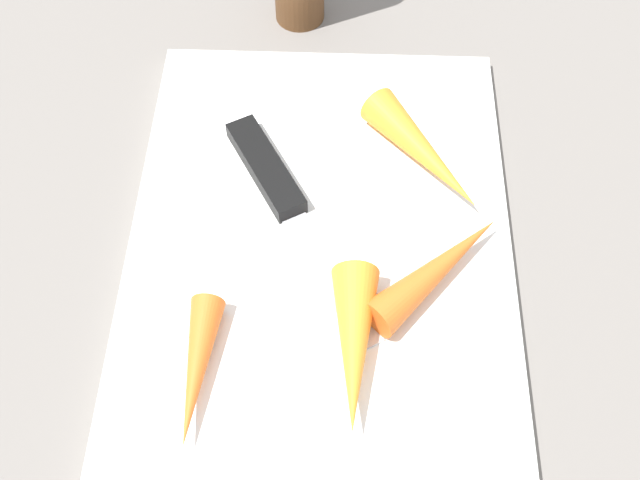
# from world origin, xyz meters

# --- Properties ---
(ground_plane) EXTENTS (1.40, 1.40, 0.00)m
(ground_plane) POSITION_xyz_m (0.00, 0.00, 0.00)
(ground_plane) COLOR slate
(cutting_board) EXTENTS (0.36, 0.26, 0.01)m
(cutting_board) POSITION_xyz_m (0.00, 0.00, 0.01)
(cutting_board) COLOR white
(cutting_board) RESTS_ON ground_plane
(knife) EXTENTS (0.18, 0.12, 0.01)m
(knife) POSITION_xyz_m (-0.04, -0.03, 0.02)
(knife) COLOR #B7B7BC
(knife) RESTS_ON cutting_board
(carrot_long) EXTENTS (0.10, 0.10, 0.03)m
(carrot_long) POSITION_xyz_m (0.03, 0.08, 0.03)
(carrot_long) COLOR orange
(carrot_long) RESTS_ON cutting_board
(carrot_short) EXTENTS (0.11, 0.03, 0.03)m
(carrot_short) POSITION_xyz_m (0.09, 0.02, 0.03)
(carrot_short) COLOR orange
(carrot_short) RESTS_ON cutting_board
(carrot_longest) EXTENTS (0.11, 0.09, 0.03)m
(carrot_longest) POSITION_xyz_m (-0.07, 0.07, 0.03)
(carrot_longest) COLOR orange
(carrot_longest) RESTS_ON cutting_board
(carrot_shortest) EXTENTS (0.09, 0.03, 0.02)m
(carrot_shortest) POSITION_xyz_m (0.10, -0.07, 0.02)
(carrot_shortest) COLOR orange
(carrot_shortest) RESTS_ON cutting_board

